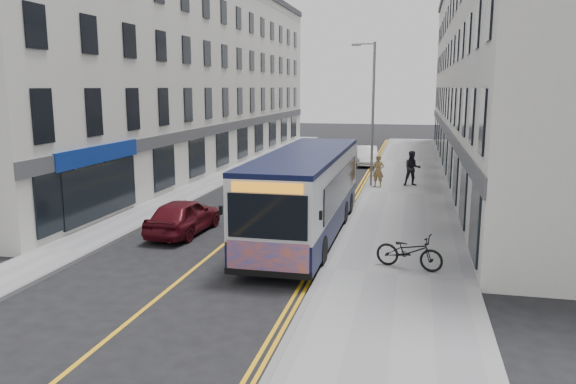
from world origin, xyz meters
The scene contains 17 objects.
ground centered at (0.00, 0.00, 0.00)m, with size 140.00×140.00×0.00m, color black.
pavement_east centered at (6.25, 12.00, 0.06)m, with size 4.50×64.00×0.12m, color gray.
pavement_west centered at (-5.00, 12.00, 0.06)m, with size 2.00×64.00×0.12m, color gray.
kerb_east centered at (4.00, 12.00, 0.07)m, with size 0.18×64.00×0.13m, color slate.
kerb_west centered at (-4.00, 12.00, 0.07)m, with size 0.18×64.00×0.13m, color slate.
road_centre_line centered at (0.00, 12.00, 0.00)m, with size 0.12×64.00×0.01m, color #F3A815.
road_dbl_yellow_inner centered at (3.55, 12.00, 0.00)m, with size 0.10×64.00×0.01m, color #F3A815.
road_dbl_yellow_outer centered at (3.75, 12.00, 0.00)m, with size 0.10×64.00×0.01m, color #F3A815.
terrace_east centered at (11.50, 21.00, 6.50)m, with size 6.00×46.00×13.00m, color silver.
terrace_west centered at (-9.00, 21.00, 6.50)m, with size 6.00×46.00×13.00m, color silver.
streetlamp centered at (4.17, 14.00, 4.38)m, with size 1.32×0.18×8.00m.
city_bus centered at (2.70, 2.64, 1.78)m, with size 2.61×11.18×3.25m.
bicycle centered at (6.55, -0.63, 0.66)m, with size 0.72×2.07×1.09m, color black.
pedestrian_near centered at (4.66, 13.67, 1.00)m, with size 0.64×0.42×1.77m, color olive.
pedestrian_far centered at (6.50, 14.47, 1.10)m, with size 0.95×0.74×1.95m, color black.
car_white centered at (3.20, 23.24, 0.68)m, with size 1.44×4.14×1.36m, color white.
car_maroon centered at (-2.00, 2.14, 0.70)m, with size 1.65×4.10×1.40m, color #510D16.
Camera 1 is at (6.59, -17.50, 5.58)m, focal length 35.00 mm.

